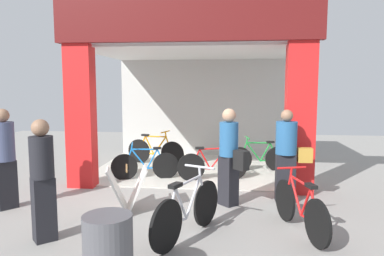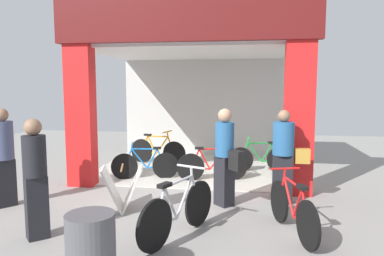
# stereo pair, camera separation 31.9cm
# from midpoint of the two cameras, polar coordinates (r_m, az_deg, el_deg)

# --- Properties ---
(ground_plane) EXTENTS (17.87, 17.87, 0.00)m
(ground_plane) POSITION_cam_midpoint_polar(r_m,az_deg,el_deg) (7.53, -2.03, -9.56)
(ground_plane) COLOR gray
(ground_plane) RESTS_ON ground
(shop_facade) EXTENTS (5.14, 4.10, 3.78)m
(shop_facade) POSITION_cam_midpoint_polar(r_m,az_deg,el_deg) (8.98, -0.45, 5.86)
(shop_facade) COLOR beige
(shop_facade) RESTS_ON ground
(bicycle_inside_0) EXTENTS (1.55, 0.46, 0.86)m
(bicycle_inside_0) POSITION_cam_midpoint_polar(r_m,az_deg,el_deg) (8.12, 2.04, -5.84)
(bicycle_inside_0) COLOR black
(bicycle_inside_0) RESTS_ON ground
(bicycle_inside_1) EXTENTS (1.61, 0.58, 0.92)m
(bicycle_inside_1) POSITION_cam_midpoint_polar(r_m,az_deg,el_deg) (9.81, -6.70, -3.61)
(bicycle_inside_1) COLOR black
(bicycle_inside_1) RESTS_ON ground
(bicycle_inside_2) EXTENTS (1.54, 0.43, 0.85)m
(bicycle_inside_2) POSITION_cam_midpoint_polar(r_m,az_deg,el_deg) (9.11, 9.40, -4.60)
(bicycle_inside_2) COLOR black
(bicycle_inside_2) RESTS_ON ground
(bicycle_inside_3) EXTENTS (1.48, 0.48, 0.83)m
(bicycle_inside_3) POSITION_cam_midpoint_polar(r_m,az_deg,el_deg) (8.29, -8.40, -5.75)
(bicycle_inside_3) COLOR black
(bicycle_inside_3) RESTS_ON ground
(bicycle_parked_0) EXTENTS (0.75, 1.60, 0.96)m
(bicycle_parked_0) POSITION_cam_midpoint_polar(r_m,az_deg,el_deg) (5.14, -2.47, -12.82)
(bicycle_parked_0) COLOR black
(bicycle_parked_0) RESTS_ON ground
(bicycle_parked_1) EXTENTS (0.55, 1.58, 0.90)m
(bicycle_parked_1) POSITION_cam_midpoint_polar(r_m,az_deg,el_deg) (5.49, 14.87, -12.04)
(bicycle_parked_1) COLOR black
(bicycle_parked_1) RESTS_ON ground
(sandwich_board_sign) EXTENTS (0.80, 0.72, 0.76)m
(sandwich_board_sign) POSITION_cam_midpoint_polar(r_m,az_deg,el_deg) (6.30, -11.55, -9.37)
(sandwich_board_sign) COLOR silver
(sandwich_board_sign) RESTS_ON ground
(pedestrian_0) EXTENTS (0.58, 0.59, 1.71)m
(pedestrian_0) POSITION_cam_midpoint_polar(r_m,az_deg,el_deg) (6.38, 4.46, -4.36)
(pedestrian_0) COLOR black
(pedestrian_0) RESTS_ON ground
(pedestrian_1) EXTENTS (0.44, 0.44, 1.66)m
(pedestrian_1) POSITION_cam_midpoint_polar(r_m,az_deg,el_deg) (5.38, -23.89, -7.30)
(pedestrian_1) COLOR black
(pedestrian_1) RESTS_ON ground
(pedestrian_2) EXTENTS (0.65, 0.38, 1.68)m
(pedestrian_2) POSITION_cam_midpoint_polar(r_m,az_deg,el_deg) (6.74, 13.30, -4.00)
(pedestrian_2) COLOR black
(pedestrian_2) RESTS_ON ground
(pedestrian_3) EXTENTS (0.48, 0.48, 1.71)m
(pedestrian_3) POSITION_cam_midpoint_polar(r_m,az_deg,el_deg) (7.04, -28.37, -4.04)
(pedestrian_3) COLOR black
(pedestrian_3) RESTS_ON ground
(trash_bin) EXTENTS (0.50, 0.50, 0.82)m
(trash_bin) POSITION_cam_midpoint_polar(r_m,az_deg,el_deg) (3.98, -15.30, -18.59)
(trash_bin) COLOR #4C4C51
(trash_bin) RESTS_ON ground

